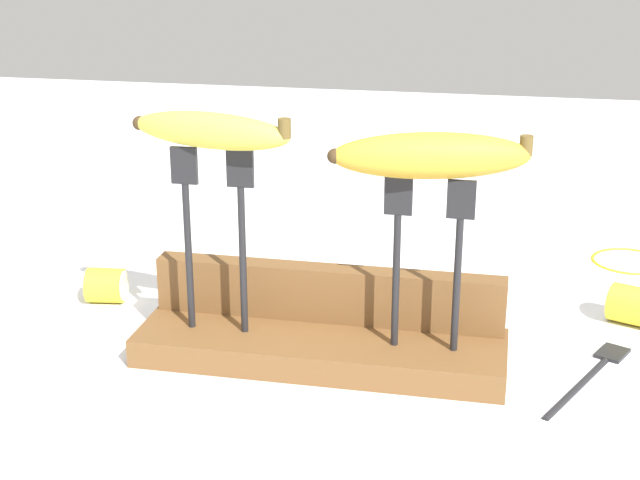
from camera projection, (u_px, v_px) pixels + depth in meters
The scene contains 11 objects.
ground_plane at pixel (320, 361), 0.93m from camera, with size 3.00×3.00×0.00m, color silver.
wooden_board at pixel (320, 348), 0.92m from camera, with size 0.37×0.11×0.03m, color brown.
board_backstop at pixel (328, 293), 0.95m from camera, with size 0.36×0.03×0.06m, color brown.
fork_stand_left at pixel (214, 224), 0.90m from camera, with size 0.08×0.01×0.19m.
fork_stand_right at pixel (428, 248), 0.86m from camera, with size 0.08×0.01×0.17m.
banana_raised_left at pixel (210, 130), 0.86m from camera, with size 0.17×0.07×0.04m.
banana_raised_right at pixel (431, 156), 0.83m from camera, with size 0.19×0.08×0.04m.
fork_fallen_near at pixel (595, 369), 0.90m from camera, with size 0.09×0.17×0.01m.
banana_chunk_near at pixel (636, 306), 1.00m from camera, with size 0.07×0.06×0.04m.
banana_chunk_far at pixel (107, 285), 1.06m from camera, with size 0.05×0.05×0.04m.
wire_coil at pixel (630, 260), 1.19m from camera, with size 0.10×0.10×0.00m, color gold.
Camera 1 is at (0.17, -0.82, 0.42)m, focal length 51.97 mm.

